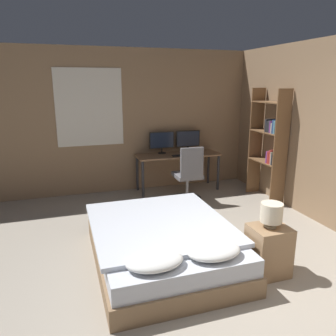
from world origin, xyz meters
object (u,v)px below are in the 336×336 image
object	(u,v)px
bedside_lamp	(271,213)
monitor_left	(162,141)
monitor_right	(188,140)
keyboard	(181,156)
desk	(178,159)
office_chair	(188,179)
bookshelf	(270,141)
computer_mouse	(194,154)
nightstand	(268,250)
bed	(162,244)

from	to	relation	value
bedside_lamp	monitor_left	size ratio (longest dim) A/B	0.55
monitor_right	keyboard	size ratio (longest dim) A/B	1.44
desk	office_chair	bearing A→B (deg)	-92.95
monitor_left	bookshelf	distance (m)	2.02
desk	computer_mouse	size ratio (longest dim) A/B	23.32
computer_mouse	bookshelf	bearing A→B (deg)	-37.76
desk	monitor_left	size ratio (longest dim) A/B	3.30
nightstand	bedside_lamp	distance (m)	0.45
monitor_left	keyboard	distance (m)	0.50
bed	bedside_lamp	world-z (taller)	bedside_lamp
nightstand	keyboard	xyz separation A→B (m)	(0.05, 2.93, 0.45)
desk	office_chair	xyz separation A→B (m)	(-0.03, -0.66, -0.23)
nightstand	computer_mouse	world-z (taller)	computer_mouse
nightstand	monitor_left	xyz separation A→B (m)	(-0.22, 3.28, 0.69)
bedside_lamp	bookshelf	bearing A→B (deg)	56.01
monitor_left	office_chair	bearing A→B (deg)	-73.86
bed	nightstand	bearing A→B (deg)	-30.10
bedside_lamp	nightstand	bearing A→B (deg)	180.00
computer_mouse	bookshelf	xyz separation A→B (m)	(1.09, -0.85, 0.35)
bed	desk	world-z (taller)	desk
keyboard	bookshelf	size ratio (longest dim) A/B	0.17
desk	monitor_left	distance (m)	0.47
keyboard	office_chair	distance (m)	0.58
bedside_lamp	monitor_left	distance (m)	3.30
bed	monitor_right	size ratio (longest dim) A/B	4.06
bed	bedside_lamp	xyz separation A→B (m)	(1.04, -0.60, 0.49)
monitor_left	bookshelf	bearing A→B (deg)	-36.32
desk	monitor_right	bearing A→B (deg)	32.85
monitor_right	bookshelf	xyz separation A→B (m)	(1.08, -1.20, 0.12)
office_chair	keyboard	bearing A→B (deg)	85.99
monitor_right	nightstand	bearing A→B (deg)	-95.67
bedside_lamp	monitor_left	xyz separation A→B (m)	(-0.22, 3.28, 0.24)
keyboard	office_chair	size ratio (longest dim) A/B	0.34
desk	monitor_left	world-z (taller)	monitor_left
computer_mouse	office_chair	size ratio (longest dim) A/B	0.07
nightstand	bed	bearing A→B (deg)	149.90
bed	office_chair	distance (m)	2.13
nightstand	monitor_right	world-z (taller)	monitor_right
nightstand	bookshelf	size ratio (longest dim) A/B	0.28
monitor_left	bedside_lamp	bearing A→B (deg)	-86.09
office_chair	nightstand	bearing A→B (deg)	-90.40
bookshelf	nightstand	bearing A→B (deg)	-123.99
bed	monitor_left	size ratio (longest dim) A/B	4.06
bed	keyboard	bearing A→B (deg)	64.95
monitor_right	bookshelf	size ratio (longest dim) A/B	0.25
keyboard	bookshelf	bearing A→B (deg)	-31.99
nightstand	office_chair	size ratio (longest dim) A/B	0.56
nightstand	monitor_right	distance (m)	3.37
monitor_right	monitor_left	bearing A→B (deg)	180.00
nightstand	monitor_right	bearing A→B (deg)	84.33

